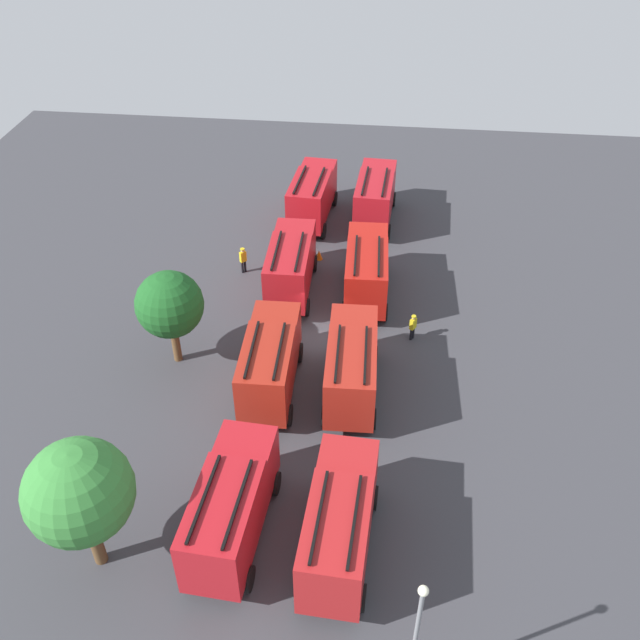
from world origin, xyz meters
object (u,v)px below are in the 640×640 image
(fire_truck_0, at_px, (340,522))
(fire_truck_2, at_px, (367,269))
(fire_truck_6, at_px, (291,264))
(fire_truck_3, at_px, (375,195))
(traffic_cone_0, at_px, (319,255))
(fire_truck_1, at_px, (352,365))
(tree_1, at_px, (170,305))
(firefighter_0, at_px, (413,326))
(firefighter_1, at_px, (243,259))
(fire_truck_4, at_px, (231,505))
(fire_truck_5, at_px, (270,361))
(tree_0, at_px, (79,493))
(lamppost, at_px, (417,631))
(fire_truck_7, at_px, (312,195))

(fire_truck_0, height_order, fire_truck_2, same)
(fire_truck_2, xyz_separation_m, fire_truck_6, (-0.02, 4.75, 0.00))
(fire_truck_2, xyz_separation_m, fire_truck_3, (9.63, -0.07, 0.00))
(fire_truck_2, bearing_deg, fire_truck_3, -2.42)
(fire_truck_0, distance_m, traffic_cone_0, 23.03)
(fire_truck_1, bearing_deg, fire_truck_6, 24.74)
(fire_truck_1, height_order, tree_1, tree_1)
(firefighter_0, xyz_separation_m, firefighter_1, (5.81, 11.20, 0.10))
(fire_truck_6, xyz_separation_m, tree_1, (-7.17, 5.47, 1.71))
(fire_truck_0, bearing_deg, fire_truck_2, 2.79)
(fire_truck_0, xyz_separation_m, fire_truck_4, (0.33, 4.57, 0.00))
(firefighter_0, bearing_deg, firefighter_1, 6.05)
(firefighter_0, xyz_separation_m, tree_1, (-3.31, 13.19, 2.92))
(firefighter_1, bearing_deg, fire_truck_3, 88.30)
(fire_truck_6, bearing_deg, fire_truck_2, -91.05)
(fire_truck_2, xyz_separation_m, fire_truck_5, (-9.15, 4.50, 0.00))
(traffic_cone_0, bearing_deg, fire_truck_6, 161.99)
(fire_truck_3, distance_m, tree_1, 19.78)
(fire_truck_0, xyz_separation_m, tree_0, (-1.46, 9.95, 2.32))
(firefighter_0, bearing_deg, fire_truck_0, 112.02)
(traffic_cone_0, relative_size, lamppost, 0.11)
(firefighter_0, bearing_deg, traffic_cone_0, -17.69)
(firefighter_1, relative_size, tree_0, 0.28)
(fire_truck_6, relative_size, firefighter_0, 4.30)
(firefighter_0, bearing_deg, fire_truck_3, -44.36)
(fire_truck_4, distance_m, tree_0, 6.12)
(fire_truck_0, distance_m, fire_truck_2, 18.64)
(lamppost, bearing_deg, fire_truck_7, 12.72)
(firefighter_0, bearing_deg, fire_truck_5, 68.72)
(fire_truck_5, distance_m, lamppost, 16.55)
(fire_truck_6, height_order, firefighter_0, fire_truck_6)
(fire_truck_0, xyz_separation_m, fire_truck_7, (27.90, 4.47, 0.00))
(tree_1, bearing_deg, fire_truck_5, -109.04)
(fire_truck_4, distance_m, fire_truck_7, 27.57)
(fire_truck_1, xyz_separation_m, fire_truck_6, (8.96, 4.49, 0.00))
(fire_truck_1, relative_size, lamppost, 1.13)
(fire_truck_2, relative_size, fire_truck_6, 1.00)
(fire_truck_2, xyz_separation_m, fire_truck_4, (-18.31, 4.59, 0.00))
(tree_1, bearing_deg, fire_truck_4, -153.21)
(fire_truck_6, bearing_deg, fire_truck_0, -166.99)
(fire_truck_3, xyz_separation_m, tree_1, (-16.81, 10.28, 1.71))
(fire_truck_0, distance_m, fire_truck_1, 9.66)
(fire_truck_0, relative_size, fire_truck_3, 1.00)
(fire_truck_3, bearing_deg, fire_truck_1, -178.27)
(fire_truck_4, bearing_deg, fire_truck_7, 3.52)
(firefighter_1, bearing_deg, traffic_cone_0, 69.32)
(fire_truck_1, bearing_deg, fire_truck_2, -3.50)
(fire_truck_0, relative_size, fire_truck_1, 1.01)
(fire_truck_7, xyz_separation_m, tree_1, (-16.44, 5.72, 1.71))
(fire_truck_4, height_order, fire_truck_7, same)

